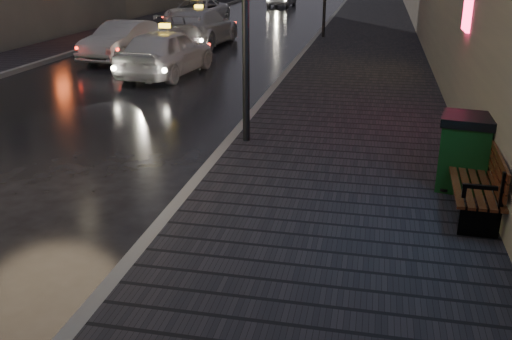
{
  "coord_description": "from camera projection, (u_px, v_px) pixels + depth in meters",
  "views": [
    {
      "loc": [
        4.32,
        -4.79,
        3.69
      ],
      "look_at": [
        2.78,
        2.55,
        0.85
      ],
      "focal_mm": 40.0,
      "sensor_mm": 36.0,
      "label": 1
    }
  ],
  "objects": [
    {
      "name": "sidewalk",
      "position": [
        368.0,
        43.0,
        24.96
      ],
      "size": [
        4.6,
        58.0,
        0.15
      ],
      "primitive_type": "cube",
      "color": "black",
      "rests_on": "ground"
    },
    {
      "name": "curb",
      "position": [
        313.0,
        41.0,
        25.43
      ],
      "size": [
        0.2,
        58.0,
        0.15
      ],
      "primitive_type": "cube",
      "color": "slate",
      "rests_on": "ground"
    },
    {
      "name": "sidewalk_far",
      "position": [
        102.0,
        35.0,
        27.39
      ],
      "size": [
        2.4,
        58.0,
        0.15
      ],
      "primitive_type": "cube",
      "color": "black",
      "rests_on": "ground"
    },
    {
      "name": "curb_far",
      "position": [
        127.0,
        36.0,
        27.14
      ],
      "size": [
        0.2,
        58.0,
        0.15
      ],
      "primitive_type": "cube",
      "color": "slate",
      "rests_on": "ground"
    },
    {
      "name": "bench",
      "position": [
        481.0,
        182.0,
        8.18
      ],
      "size": [
        0.72,
        1.9,
        0.96
      ],
      "rotation": [
        0.0,
        0.0,
        -0.04
      ],
      "color": "black",
      "rests_on": "sidewalk"
    },
    {
      "name": "trash_bin",
      "position": [
        465.0,
        152.0,
        9.03
      ],
      "size": [
        0.91,
        0.91,
        1.21
      ],
      "rotation": [
        0.0,
        0.0,
        -0.17
      ],
      "color": "black",
      "rests_on": "sidewalk"
    },
    {
      "name": "taxi_near",
      "position": [
        166.0,
        52.0,
        18.3
      ],
      "size": [
        2.2,
        4.6,
        1.52
      ],
      "primitive_type": "imported",
      "rotation": [
        0.0,
        0.0,
        3.05
      ],
      "color": "silver",
      "rests_on": "ground"
    },
    {
      "name": "car_left_mid",
      "position": [
        124.0,
        40.0,
        21.32
      ],
      "size": [
        2.01,
        4.33,
        1.37
      ],
      "primitive_type": "imported",
      "rotation": [
        0.0,
        0.0,
        -0.14
      ],
      "color": "#A8A7AF",
      "rests_on": "ground"
    },
    {
      "name": "taxi_mid",
      "position": [
        199.0,
        27.0,
        24.41
      ],
      "size": [
        2.41,
        5.49,
        1.57
      ],
      "primitive_type": "imported",
      "rotation": [
        0.0,
        0.0,
        3.1
      ],
      "color": "silver",
      "rests_on": "ground"
    },
    {
      "name": "taxi_far",
      "position": [
        197.0,
        12.0,
        31.48
      ],
      "size": [
        2.74,
        5.28,
        1.42
      ],
      "primitive_type": "imported",
      "rotation": [
        0.0,
        0.0,
        -0.08
      ],
      "color": "silver",
      "rests_on": "ground"
    }
  ]
}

